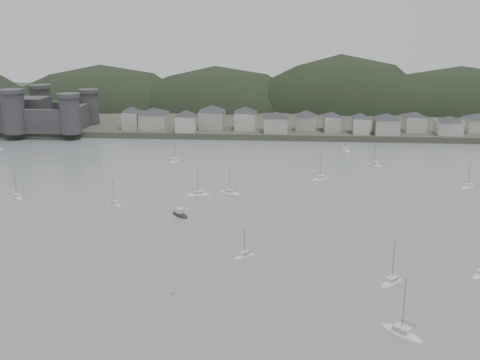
{
  "coord_description": "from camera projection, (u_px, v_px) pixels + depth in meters",
  "views": [
    {
      "loc": [
        13.76,
        -98.07,
        54.26
      ],
      "look_at": [
        0.0,
        75.0,
        6.0
      ],
      "focal_mm": 41.18,
      "sensor_mm": 36.0,
      "label": 1
    }
  ],
  "objects": [
    {
      "name": "ground",
      "position": [
        210.0,
        309.0,
        109.77
      ],
      "size": [
        900.0,
        900.0,
        0.0
      ],
      "primitive_type": "plane",
      "color": "slate",
      "rests_on": "ground"
    },
    {
      "name": "sailboat_lead",
      "position": [
        374.0,
        165.0,
        224.02
      ],
      "size": [
        6.69,
        8.19,
        11.12
      ],
      "rotation": [
        0.0,
        0.0,
        0.59
      ],
      "color": "silver",
      "rests_on": "ground"
    },
    {
      "name": "far_shore_land",
      "position": [
        264.0,
        104.0,
        392.7
      ],
      "size": [
        900.0,
        250.0,
        3.0
      ],
      "primitive_type": "cube",
      "color": "#383D2D",
      "rests_on": "ground"
    },
    {
      "name": "moored_fleet",
      "position": [
        240.0,
        210.0,
        169.18
      ],
      "size": [
        242.99,
        177.46,
        13.77
      ],
      "color": "silver",
      "rests_on": "ground"
    },
    {
      "name": "castle",
      "position": [
        28.0,
        113.0,
        288.69
      ],
      "size": [
        66.0,
        43.0,
        20.0
      ],
      "color": "#353538",
      "rests_on": "far_shore_land"
    },
    {
      "name": "mooring_buoys",
      "position": [
        174.0,
        214.0,
        165.43
      ],
      "size": [
        154.86,
        106.42,
        0.7
      ],
      "color": "#C17A40",
      "rests_on": "ground"
    },
    {
      "name": "waterfront_town",
      "position": [
        356.0,
        120.0,
        279.68
      ],
      "size": [
        451.48,
        28.46,
        12.92
      ],
      "color": "#9D9A8F",
      "rests_on": "far_shore_land"
    },
    {
      "name": "forested_ridge",
      "position": [
        270.0,
        128.0,
        371.17
      ],
      "size": [
        851.55,
        103.94,
        102.57
      ],
      "color": "black",
      "rests_on": "ground"
    },
    {
      "name": "motor_launch_far",
      "position": [
        180.0,
        214.0,
        164.44
      ],
      "size": [
        7.08,
        7.68,
        3.84
      ],
      "rotation": [
        0.0,
        0.0,
        3.84
      ],
      "color": "black",
      "rests_on": "ground"
    }
  ]
}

